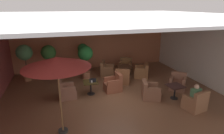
{
  "coord_description": "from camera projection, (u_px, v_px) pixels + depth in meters",
  "views": [
    {
      "loc": [
        -2.32,
        -7.32,
        3.99
      ],
      "look_at": [
        0.0,
        0.48,
        1.34
      ],
      "focal_mm": 30.24,
      "sensor_mm": 36.0,
      "label": 1
    }
  ],
  "objects": [
    {
      "name": "armchair_front_right_west",
      "position": [
        141.0,
        72.0,
        11.03
      ],
      "size": [
        1.01,
        1.0,
        0.82
      ],
      "color": "#925D37",
      "rests_on": "ground_plane"
    },
    {
      "name": "ceiling_slab",
      "position": [
        115.0,
        15.0,
        7.41
      ],
      "size": [
        10.08,
        9.56,
        0.06
      ],
      "primitive_type": "cube",
      "color": "silver",
      "rests_on": "wall_back_brick"
    },
    {
      "name": "open_laptop",
      "position": [
        93.0,
        81.0,
        8.72
      ],
      "size": [
        0.33,
        0.25,
        0.2
      ],
      "color": "#9EA0A5",
      "rests_on": "cafe_table_front_left"
    },
    {
      "name": "patio_umbrella_tall_red",
      "position": [
        57.0,
        63.0,
        5.53
      ],
      "size": [
        2.02,
        2.02,
        2.57
      ],
      "color": "#2D2D2D",
      "rests_on": "ground_plane"
    },
    {
      "name": "armchair_front_right_south",
      "position": [
        123.0,
        78.0,
        10.16
      ],
      "size": [
        0.98,
        1.0,
        0.87
      ],
      "color": "brown",
      "rests_on": "ground_plane"
    },
    {
      "name": "potted_tree_left_corner",
      "position": [
        25.0,
        55.0,
        10.13
      ],
      "size": [
        0.85,
        0.85,
        2.04
      ],
      "color": "#A56943",
      "rests_on": "ground_plane"
    },
    {
      "name": "armchair_front_left_east",
      "position": [
        66.0,
        91.0,
        8.51
      ],
      "size": [
        0.79,
        0.75,
        0.87
      ],
      "color": "#875945",
      "rests_on": "ground_plane"
    },
    {
      "name": "cafe_table_mid_center",
      "position": [
        175.0,
        88.0,
        8.38
      ],
      "size": [
        0.71,
        0.71,
        0.63
      ],
      "color": "black",
      "rests_on": "ground_plane"
    },
    {
      "name": "armchair_front_right_north",
      "position": [
        126.0,
        66.0,
        12.08
      ],
      "size": [
        1.0,
        1.0,
        0.8
      ],
      "color": "brown",
      "rests_on": "ground_plane"
    },
    {
      "name": "armchair_mid_center_north",
      "position": [
        150.0,
        92.0,
        8.48
      ],
      "size": [
        0.97,
        0.97,
        0.81
      ],
      "color": "brown",
      "rests_on": "ground_plane"
    },
    {
      "name": "wall_back_brick",
      "position": [
        93.0,
        41.0,
        12.3
      ],
      "size": [
        10.08,
        0.08,
        3.6
      ],
      "primitive_type": "cube",
      "color": "#A76141",
      "rests_on": "ground_plane"
    },
    {
      "name": "wall_right_plain",
      "position": [
        211.0,
        52.0,
        9.34
      ],
      "size": [
        0.08,
        9.56,
        3.6
      ],
      "primitive_type": "cube",
      "color": "silver",
      "rests_on": "ground_plane"
    },
    {
      "name": "ground_plane",
      "position": [
        115.0,
        98.0,
        8.54
      ],
      "size": [
        10.08,
        9.56,
        0.02
      ],
      "primitive_type": "cube",
      "color": "brown"
    },
    {
      "name": "armchair_front_right_east",
      "position": [
        107.0,
        71.0,
        11.21
      ],
      "size": [
        1.01,
        1.02,
        0.88
      ],
      "color": "brown",
      "rests_on": "ground_plane"
    },
    {
      "name": "patron_blue_shirt",
      "position": [
        196.0,
        93.0,
        7.43
      ],
      "size": [
        0.43,
        0.3,
        0.68
      ],
      "color": "#4C7B52",
      "rests_on": "ground_plane"
    },
    {
      "name": "cafe_table_front_left",
      "position": [
        91.0,
        84.0,
        8.82
      ],
      "size": [
        0.72,
        0.72,
        0.63
      ],
      "color": "black",
      "rests_on": "ground_plane"
    },
    {
      "name": "potted_tree_mid_right",
      "position": [
        83.0,
        53.0,
        11.79
      ],
      "size": [
        0.63,
        0.63,
        1.78
      ],
      "color": "silver",
      "rests_on": "ground_plane"
    },
    {
      "name": "armchair_mid_center_south",
      "position": [
        178.0,
        83.0,
        9.38
      ],
      "size": [
        1.03,
        1.03,
        0.84
      ],
      "color": "#8C5C46",
      "rests_on": "ground_plane"
    },
    {
      "name": "iced_drink_cup",
      "position": [
        92.0,
        82.0,
        8.63
      ],
      "size": [
        0.08,
        0.08,
        0.11
      ],
      "primitive_type": "cylinder",
      "color": "silver",
      "rests_on": "cafe_table_front_left"
    },
    {
      "name": "cafe_table_front_right",
      "position": [
        124.0,
        68.0,
        11.07
      ],
      "size": [
        0.8,
        0.8,
        0.63
      ],
      "color": "black",
      "rests_on": "ground_plane"
    },
    {
      "name": "potted_tree_right_corner",
      "position": [
        49.0,
        54.0,
        10.72
      ],
      "size": [
        0.83,
        0.83,
        1.89
      ],
      "color": "#322E2C",
      "rests_on": "ground_plane"
    },
    {
      "name": "armchair_mid_center_east",
      "position": [
        195.0,
        103.0,
        7.51
      ],
      "size": [
        0.87,
        0.85,
        0.86
      ],
      "color": "#916041",
      "rests_on": "ground_plane"
    },
    {
      "name": "armchair_front_left_north",
      "position": [
        113.0,
        84.0,
        9.24
      ],
      "size": [
        0.83,
        0.75,
        0.88
      ],
      "color": "brown",
      "rests_on": "ground_plane"
    },
    {
      "name": "potted_tree_mid_left",
      "position": [
        86.0,
        56.0,
        10.46
      ],
      "size": [
        0.84,
        0.84,
        1.92
      ],
      "color": "#A76647",
      "rests_on": "ground_plane"
    }
  ]
}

